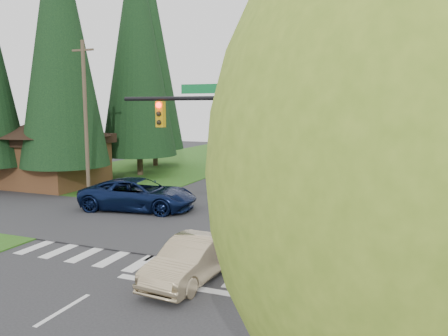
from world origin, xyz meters
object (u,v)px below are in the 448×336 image
Objects in this scene: sedan_champagne at (192,259)px; parked_car_e at (369,149)px; parked_car_d at (365,155)px; parked_car_a at (313,194)px; parked_car_c at (354,168)px; parked_car_b at (328,178)px; suv_navy at (139,194)px.

sedan_champagne is 45.68m from parked_car_e.
sedan_champagne reaches higher than parked_car_d.
parked_car_a is 1.03× the size of parked_car_c.
parked_car_e is at bearing 96.64° from parked_car_c.
parked_car_c is at bearing 81.57° from parked_car_b.
parked_car_c is at bearing -91.09° from parked_car_e.
parked_car_b is at bearing -46.94° from suv_navy.
sedan_champagne is 1.11× the size of parked_car_c.
parked_car_d is (10.44, 29.72, -0.24)m from suv_navy.
suv_navy reaches higher than parked_car_b.
parked_car_b is 1.19× the size of parked_car_d.
suv_navy is 1.64× the size of parked_car_c.
suv_navy is 1.60× the size of parked_car_a.
parked_car_e is at bearing 90.66° from sedan_champagne.
sedan_champagne is at bearing -96.62° from parked_car_d.
suv_navy is at bearing -111.33° from parked_car_d.
parked_car_a is at bearing 87.32° from sedan_champagne.
parked_car_e is (3.08, 45.57, -0.09)m from sedan_champagne.
parked_car_c is at bearing -37.62° from suv_navy.
parked_car_c is (1.21, 7.00, -0.03)m from parked_car_b.
parked_car_c is 11.35m from parked_car_d.
parked_car_a is 0.87× the size of parked_car_b.
parked_car_c reaches higher than parked_car_e.
parked_car_b is (9.04, 11.37, -0.23)m from suv_navy.
parked_car_c is (2.89, 26.60, -0.07)m from sedan_champagne.
parked_car_c is (10.25, 18.37, -0.26)m from suv_navy.
parked_car_d reaches higher than parked_car_e.
suv_navy is 1.49× the size of parked_car_e.
sedan_champagne is at bearing -94.39° from parked_car_e.
parked_car_e is (0.00, 7.63, -0.04)m from parked_car_d.
suv_navy reaches higher than parked_car_c.
parked_car_d is at bearing 96.26° from parked_car_c.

